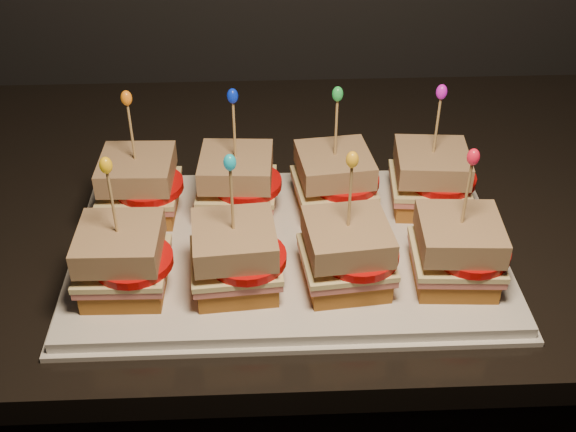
{
  "coord_description": "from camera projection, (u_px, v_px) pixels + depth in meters",
  "views": [
    {
      "loc": [
        -0.52,
        0.91,
        1.4
      ],
      "look_at": [
        -0.49,
        1.54,
        0.94
      ],
      "focal_mm": 45.0,
      "sensor_mm": 36.0,
      "label": 1
    }
  ],
  "objects": [
    {
      "name": "granite_slab",
      "position": [
        111.0,
        204.0,
        0.92
      ],
      "size": [
        2.56,
        0.66,
        0.03
      ],
      "primitive_type": "cube",
      "color": "black",
      "rests_on": "cabinet"
    },
    {
      "name": "sandwich_5_tomato",
      "position": [
        247.0,
        258.0,
        0.71
      ],
      "size": [
        0.08,
        0.08,
        0.01
      ],
      "primitive_type": "cylinder",
      "color": "#BB0A09",
      "rests_on": "sandwich_5_cheese"
    },
    {
      "name": "platter_rim",
      "position": [
        288.0,
        254.0,
        0.81
      ],
      "size": [
        0.48,
        0.3,
        0.01
      ],
      "primitive_type": "cube",
      "color": "silver",
      "rests_on": "granite_slab"
    },
    {
      "name": "sandwich_6_bread_top",
      "position": [
        348.0,
        237.0,
        0.71
      ],
      "size": [
        0.09,
        0.09,
        0.03
      ],
      "primitive_type": "cube",
      "rotation": [
        0.0,
        0.0,
        0.11
      ],
      "color": "brown",
      "rests_on": "sandwich_6_tomato"
    },
    {
      "name": "sandwich_2_cheese",
      "position": [
        334.0,
        184.0,
        0.84
      ],
      "size": [
        0.1,
        0.1,
        0.01
      ],
      "primitive_type": "cube",
      "rotation": [
        0.0,
        0.0,
        0.12
      ],
      "color": "beige",
      "rests_on": "sandwich_2_ham"
    },
    {
      "name": "sandwich_4_cheese",
      "position": [
        123.0,
        263.0,
        0.72
      ],
      "size": [
        0.09,
        0.09,
        0.01
      ],
      "primitive_type": "cube",
      "rotation": [
        0.0,
        0.0,
        -0.02
      ],
      "color": "beige",
      "rests_on": "sandwich_4_ham"
    },
    {
      "name": "sandwich_1_ham",
      "position": [
        237.0,
        191.0,
        0.84
      ],
      "size": [
        0.09,
        0.09,
        0.01
      ],
      "primitive_type": "cube",
      "rotation": [
        0.0,
        0.0,
        -0.06
      ],
      "color": "#B65E59",
      "rests_on": "sandwich_1_bread_bot"
    },
    {
      "name": "sandwich_5_cheese",
      "position": [
        235.0,
        260.0,
        0.72
      ],
      "size": [
        0.1,
        0.09,
        0.01
      ],
      "primitive_type": "cube",
      "rotation": [
        0.0,
        0.0,
        0.09
      ],
      "color": "beige",
      "rests_on": "sandwich_5_ham"
    },
    {
      "name": "sandwich_3_ham",
      "position": [
        429.0,
        186.0,
        0.84
      ],
      "size": [
        0.09,
        0.09,
        0.01
      ],
      "primitive_type": "cube",
      "rotation": [
        0.0,
        0.0,
        -0.09
      ],
      "color": "#B65E59",
      "rests_on": "sandwich_3_bread_bot"
    },
    {
      "name": "sandwich_7_pick",
      "position": [
        466.0,
        197.0,
        0.69
      ],
      "size": [
        0.0,
        0.0,
        0.09
      ],
      "primitive_type": "cylinder",
      "color": "tan",
      "rests_on": "sandwich_7_bread_top"
    },
    {
      "name": "sandwich_1_pick",
      "position": [
        234.0,
        133.0,
        0.79
      ],
      "size": [
        0.0,
        0.0,
        0.09
      ],
      "primitive_type": "cylinder",
      "color": "tan",
      "rests_on": "sandwich_1_bread_top"
    },
    {
      "name": "sandwich_2_bread_top",
      "position": [
        334.0,
        165.0,
        0.82
      ],
      "size": [
        0.09,
        0.09,
        0.03
      ],
      "primitive_type": "cube",
      "rotation": [
        0.0,
        0.0,
        0.12
      ],
      "color": "brown",
      "rests_on": "sandwich_2_tomato"
    },
    {
      "name": "sandwich_1_frill",
      "position": [
        233.0,
        96.0,
        0.77
      ],
      "size": [
        0.01,
        0.01,
        0.02
      ],
      "primitive_type": "ellipsoid",
      "color": "#0925D1",
      "rests_on": "sandwich_1_pick"
    },
    {
      "name": "sandwich_1_cheese",
      "position": [
        237.0,
        186.0,
        0.83
      ],
      "size": [
        0.09,
        0.09,
        0.01
      ],
      "primitive_type": "cube",
      "rotation": [
        0.0,
        0.0,
        -0.06
      ],
      "color": "beige",
      "rests_on": "sandwich_1_ham"
    },
    {
      "name": "sandwich_2_tomato",
      "position": [
        345.0,
        181.0,
        0.83
      ],
      "size": [
        0.08,
        0.08,
        0.01
      ],
      "primitive_type": "cylinder",
      "color": "#BB0A09",
      "rests_on": "sandwich_2_cheese"
    },
    {
      "name": "sandwich_7_bread_top",
      "position": [
        460.0,
        234.0,
        0.72
      ],
      "size": [
        0.09,
        0.09,
        0.03
      ],
      "primitive_type": "cube",
      "rotation": [
        0.0,
        0.0,
        -0.06
      ],
      "color": "brown",
      "rests_on": "sandwich_7_tomato"
    },
    {
      "name": "sandwich_6_cheese",
      "position": [
        346.0,
        257.0,
        0.73
      ],
      "size": [
        0.1,
        0.09,
        0.01
      ],
      "primitive_type": "cube",
      "rotation": [
        0.0,
        0.0,
        0.11
      ],
      "color": "beige",
      "rests_on": "sandwich_6_ham"
    },
    {
      "name": "sandwich_4_pick",
      "position": [
        113.0,
        206.0,
        0.68
      ],
      "size": [
        0.0,
        0.0,
        0.09
      ],
      "primitive_type": "cylinder",
      "color": "tan",
      "rests_on": "sandwich_4_bread_top"
    },
    {
      "name": "sandwich_0_tomato",
      "position": [
        149.0,
        185.0,
        0.82
      ],
      "size": [
        0.08,
        0.08,
        0.01
      ],
      "primitive_type": "cylinder",
      "color": "#BB0A09",
      "rests_on": "sandwich_0_cheese"
    },
    {
      "name": "sandwich_2_bread_bot",
      "position": [
        333.0,
        199.0,
        0.85
      ],
      "size": [
        0.09,
        0.09,
        0.02
      ],
      "primitive_type": "cube",
      "rotation": [
        0.0,
        0.0,
        0.12
      ],
      "color": "brown",
      "rests_on": "platter"
    },
    {
      "name": "sandwich_3_cheese",
      "position": [
        429.0,
        181.0,
        0.84
      ],
      "size": [
        0.1,
        0.09,
        0.01
      ],
      "primitive_type": "cube",
      "rotation": [
        0.0,
        0.0,
        -0.09
      ],
      "color": "beige",
      "rests_on": "sandwich_3_ham"
    },
    {
      "name": "sandwich_4_tomato",
      "position": [
        133.0,
        261.0,
        0.71
      ],
      "size": [
        0.08,
        0.08,
        0.01
      ],
      "primitive_type": "cylinder",
      "color": "#BB0A09",
      "rests_on": "sandwich_4_cheese"
    },
    {
      "name": "sandwich_3_bread_bot",
      "position": [
        427.0,
        197.0,
        0.85
      ],
      "size": [
        0.09,
        0.09,
        0.02
      ],
      "primitive_type": "cube",
      "rotation": [
        0.0,
        0.0,
        -0.09
      ],
      "color": "brown",
      "rests_on": "platter"
    },
    {
      "name": "sandwich_7_cheese",
      "position": [
        456.0,
        254.0,
        0.73
      ],
      "size": [
        0.09,
        0.09,
        0.01
      ],
      "primitive_type": "cube",
      "rotation": [
        0.0,
        0.0,
        -0.06
      ],
      "color": "beige",
      "rests_on": "sandwich_7_ham"
    },
    {
      "name": "sandwich_1_bread_bot",
      "position": [
        238.0,
        202.0,
        0.85
      ],
      "size": [
        0.08,
        0.08,
        0.02
      ],
      "primitive_type": "cube",
      "rotation": [
        0.0,
        0.0,
        -0.06
      ],
      "color": "brown",
      "rests_on": "platter"
    },
    {
      "name": "sandwich_2_frill",
      "position": [
        338.0,
        94.0,
        0.77
      ],
      "size": [
        0.01,
        0.01,
        0.02
      ],
      "primitive_type": "ellipsoid",
      "color": "green",
      "rests_on": "sandwich_2_pick"
    },
    {
      "name": "sandwich_3_frill",
      "position": [
        442.0,
        92.0,
        0.77
      ],
      "size": [
        0.01,
        0.01,
        0.02
      ],
      "primitive_type": "ellipsoid",
      "color": "#D814D8",
      "rests_on": "sandwich_3_pick"
    },
    {
      "name": "sandwich_0_ham",
      "position": [
        140.0,
        193.0,
        0.83
      ],
      "size": [
        0.09,
        0.09,
        0.01
      ],
      "primitive_type": "cube",
      "rotation": [
        0.0,
        0.0,
        -0.03
      ],
      "color": "#B65E59",
      "rests_on": "sandwich_0_bread_bot"
    },
    {
      "name": "sandwich_5_pick",
      "position": [
        232.0,
        203.0,
        0.68
      ],
      "size": [
        0.0,
        0.0,
        0.09
      ],
      "primitive_type": "cylinder",
      "color": "tan",
      "rests_on": "sandwich_5_bread_top"
    },
    {
      "name": "sandwich_3_bread_top",
      "position": [
        432.0,
        162.0,
        0.83
      ],
      "size": [
        0.09,
        0.09,
        0.03
      ],
      "primitive_type": "cube",
      "rotation": [
        0.0,
        0.0,
        -0.09
      ],
      "color": "brown",
      "rests_on": "sandwich_3_tomato"
    },
    {
      "name": "sandwich_3_pick",
      "position": [
        437.0,
        129.0,
        0.8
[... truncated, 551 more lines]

